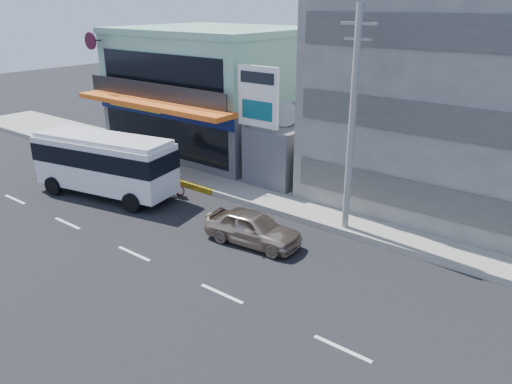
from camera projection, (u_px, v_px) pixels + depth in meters
ground at (134, 254)px, 21.17m from camera, size 120.00×120.00×0.00m
sidewalk at (347, 210)px, 25.19m from camera, size 70.00×5.00×0.30m
shop_building at (215, 94)px, 34.57m from camera, size 12.40×11.70×8.00m
concrete_building at (505, 69)px, 23.88m from camera, size 16.00×12.00×14.00m
gap_structure at (294, 151)px, 29.34m from camera, size 3.00×6.00×3.50m
satellite_dish at (285, 124)px, 27.95m from camera, size 1.50×1.50×0.15m
billboard at (258, 104)px, 26.43m from camera, size 2.60×0.18×6.90m
utility_pole_near at (352, 123)px, 21.28m from camera, size 1.60×0.30×10.00m
minibus at (104, 161)px, 26.81m from camera, size 8.37×4.13×3.36m
sedan at (253, 228)px, 21.84m from camera, size 4.58×2.24×1.50m
motorcycle_rider at (170, 181)px, 27.47m from camera, size 1.91×1.02×2.32m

